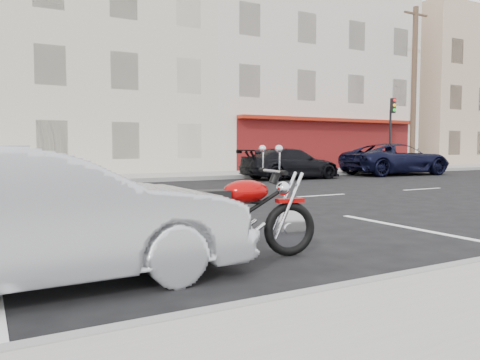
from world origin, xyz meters
The scene contains 14 objects.
ground centered at (0.00, 0.00, 0.00)m, with size 120.00×120.00×0.00m, color black.
sidewalk_far centered at (-5.00, 8.70, 0.07)m, with size 80.00×3.40×0.15m, color gray.
curb_near centered at (-5.00, -7.00, 0.08)m, with size 80.00×0.12×0.16m, color gray.
curb_far centered at (-5.00, 7.00, 0.08)m, with size 80.00×0.12×0.16m, color gray.
bldg_cream centered at (-2.00, 16.30, 5.75)m, with size 12.00×12.00×11.50m, color beige.
bldg_corner centered at (11.00, 16.30, 6.25)m, with size 14.00×12.00×12.50m, color beige.
bldg_far_east centered at (26.00, 16.30, 5.50)m, with size 12.00×12.00×11.00m, color tan.
utility_pole centered at (15.50, 8.60, 4.74)m, with size 1.80×0.30×9.00m.
traffic_light centered at (13.50, 8.33, 2.56)m, with size 0.26×0.30×3.80m.
fire_hydrant centered at (12.00, 8.50, 0.53)m, with size 0.20×0.20×0.72m.
motorcycle centered at (-2.81, -5.38, 0.48)m, with size 2.08×0.74×1.05m.
sedan_silver centered at (-5.65, -5.32, 0.66)m, with size 1.40×4.02×1.33m, color #A8ABB0.
suv_far centered at (11.15, 5.80, 0.74)m, with size 2.45×5.32×1.48m, color black.
car_far centered at (5.10, 5.84, 0.63)m, with size 1.77×4.35×1.26m, color black.
Camera 1 is at (-6.07, -9.96, 1.31)m, focal length 35.00 mm.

